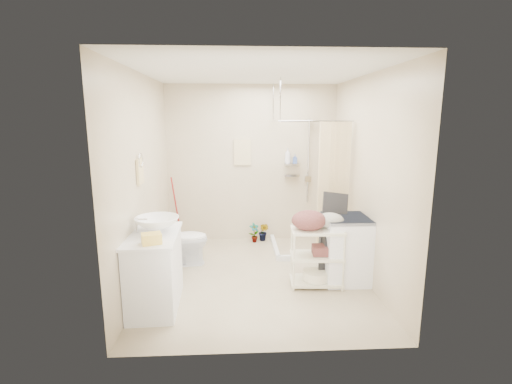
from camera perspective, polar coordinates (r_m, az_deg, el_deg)
floor at (r=5.02m, az=0.09°, el=-12.96°), size 3.20×3.20×0.00m
ceiling at (r=4.60m, az=0.10°, el=18.02°), size 2.80×3.20×0.04m
wall_back at (r=6.22m, az=-0.70°, el=4.29°), size 2.80×0.04×2.60m
wall_front at (r=3.07m, az=1.70°, el=-3.12°), size 2.80×0.04×2.60m
wall_left at (r=4.77m, az=-16.96°, el=1.62°), size 0.04×3.20×2.60m
wall_right at (r=4.91m, az=16.64°, el=1.91°), size 0.04×3.20×2.60m
vanity at (r=4.31m, az=-15.30°, el=-11.55°), size 0.57×0.97×0.83m
sink at (r=4.23m, az=-14.97°, el=-4.81°), size 0.59×0.59×0.16m
counter_basket at (r=3.86m, az=-15.77°, el=-6.91°), size 0.23×0.20×0.11m
floor_basket at (r=4.12m, az=-14.14°, el=-18.04°), size 0.29×0.25×0.13m
toilet at (r=5.41m, az=-11.37°, el=-7.16°), size 0.76×0.47×0.74m
mop at (r=6.36m, az=-12.50°, el=-2.64°), size 0.13×0.13×1.11m
potted_plant_a at (r=6.26m, az=-0.26°, el=-6.29°), size 0.21×0.18×0.33m
potted_plant_b at (r=6.34m, az=1.17°, el=-6.15°), size 0.22×0.21×0.32m
hanging_towel at (r=6.17m, az=-2.10°, el=6.10°), size 0.28×0.03×0.42m
towel_ring at (r=4.55m, az=-17.43°, el=3.30°), size 0.04×0.22×0.34m
tp_holder at (r=4.93m, az=-15.98°, el=-4.93°), size 0.08×0.12×0.14m
shower at (r=5.81m, az=7.93°, el=1.19°), size 1.10×1.10×2.10m
shampoo_bottle_a at (r=6.19m, az=4.88°, el=5.58°), size 0.13×0.13×0.25m
shampoo_bottle_b at (r=6.19m, az=6.01°, el=5.09°), size 0.07×0.07×0.15m
washing_machine at (r=4.93m, az=13.66°, el=-8.46°), size 0.58×0.59×0.84m
laundry_rack at (r=4.70m, az=9.35°, el=-9.05°), size 0.66×0.41×0.88m
ironing_board at (r=4.88m, az=11.77°, el=-6.61°), size 0.33×0.12×1.16m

